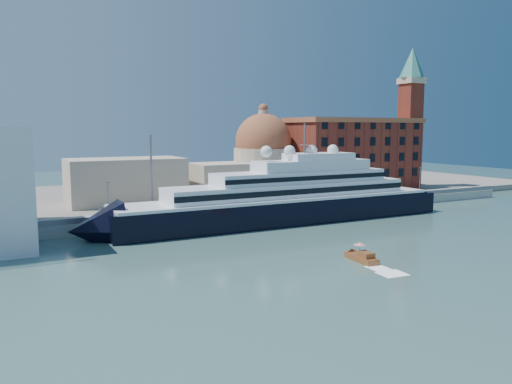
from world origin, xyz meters
TOP-DOWN VIEW (x-y plane):
  - ground at (0.00, 0.00)m, footprint 400.00×400.00m
  - quay at (0.00, 34.00)m, footprint 180.00×10.00m
  - land at (0.00, 75.00)m, footprint 260.00×72.00m
  - quay_fence at (0.00, 29.50)m, footprint 180.00×0.10m
  - superyacht at (5.42, 23.00)m, footprint 90.53×12.55m
  - water_taxi at (1.97, -13.10)m, footprint 2.78×6.98m
  - warehouse at (52.00, 52.00)m, footprint 43.00×19.00m
  - campanile at (76.00, 52.00)m, footprint 8.40×8.40m
  - church at (6.39, 57.72)m, footprint 66.00×18.00m
  - lamp_posts at (-12.67, 32.27)m, footprint 120.80×2.40m

SIDE VIEW (x-z plane):
  - ground at x=0.00m, z-range 0.00..0.00m
  - water_taxi at x=1.97m, z-range -0.84..2.40m
  - land at x=0.00m, z-range 0.00..2.00m
  - quay at x=0.00m, z-range 0.00..2.50m
  - quay_fence at x=0.00m, z-range 2.50..3.70m
  - superyacht at x=5.42m, z-range -8.86..18.20m
  - lamp_posts at x=-12.67m, z-range 0.84..18.84m
  - church at x=6.39m, z-range -1.84..23.66m
  - warehouse at x=52.00m, z-range 2.16..25.41m
  - campanile at x=76.00m, z-range 5.26..52.26m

